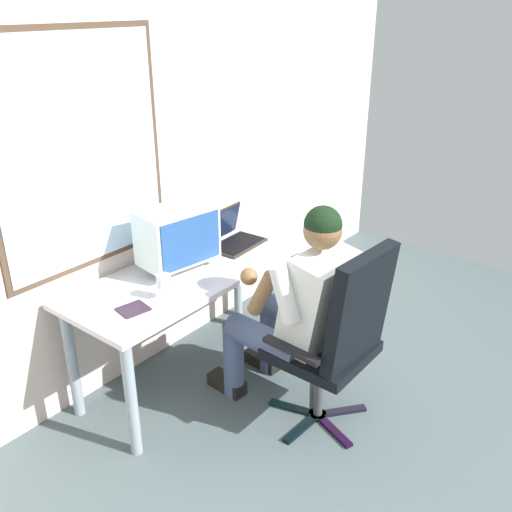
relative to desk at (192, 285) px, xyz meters
The scene contains 8 objects.
wall_rear 0.94m from the desk, 127.55° to the left, with size 5.94×0.08×2.85m.
desk is the anchor object (origin of this frame).
office_chair 0.94m from the desk, 83.55° to the right, with size 0.59×0.56×1.07m.
person_seated 0.67m from the desk, 79.72° to the right, with size 0.54×0.81×1.24m.
crt_monitor 0.32m from the desk, 137.59° to the left, with size 0.46×0.31×0.37m.
laptop 0.45m from the desk, ahead, with size 0.37×0.29×0.22m.
wine_glass 0.42m from the desk, 157.52° to the right, with size 0.07×0.07×0.14m.
cd_case 0.54m from the desk, 168.93° to the right, with size 0.16×0.15×0.01m.
Camera 1 is at (-1.78, -0.22, 2.13)m, focal length 39.55 mm.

